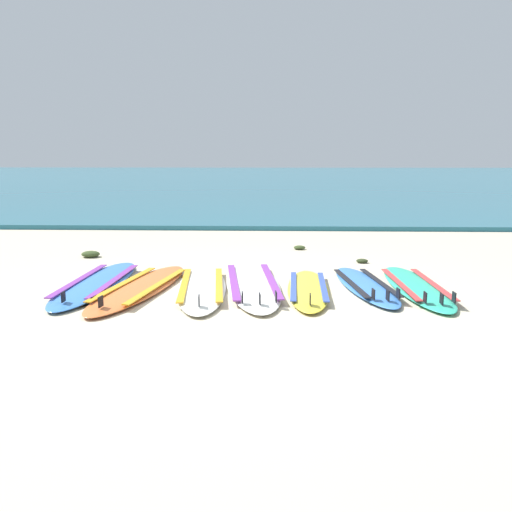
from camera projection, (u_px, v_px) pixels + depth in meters
The scene contains 12 objects.
ground_plane at pixel (250, 300), 5.57m from camera, with size 80.00×80.00×0.00m, color #C1B599.
sea at pixel (270, 176), 40.18m from camera, with size 80.00×60.00×0.10m, color #23667A.
surfboard_0 at pixel (97, 283), 6.17m from camera, with size 0.66×2.43×0.18m.
surfboard_1 at pixel (141, 287), 5.96m from camera, with size 1.00×2.45×0.18m.
surfboard_2 at pixel (202, 287), 5.97m from camera, with size 0.81×2.31×0.18m.
surfboard_3 at pixel (252, 283), 6.14m from camera, with size 0.93×2.59×0.18m.
surfboard_4 at pixel (308, 289), 5.89m from camera, with size 0.55×1.92×0.18m.
surfboard_5 at pixel (365, 285), 6.05m from camera, with size 0.74×2.01×0.18m.
surfboard_6 at pixel (416, 286), 6.00m from camera, with size 0.60×2.18×0.18m.
seaweed_clump_near_shoreline at pixel (91, 254), 7.92m from camera, with size 0.29×0.23×0.10m, color #384723.
seaweed_clump_mid_sand at pixel (300, 248), 8.58m from camera, with size 0.20×0.16×0.07m, color #384723.
seaweed_clump_by_the_boards at pixel (362, 261), 7.50m from camera, with size 0.17×0.14×0.06m, color #2D381E.
Camera 1 is at (0.25, -5.37, 1.55)m, focal length 35.48 mm.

